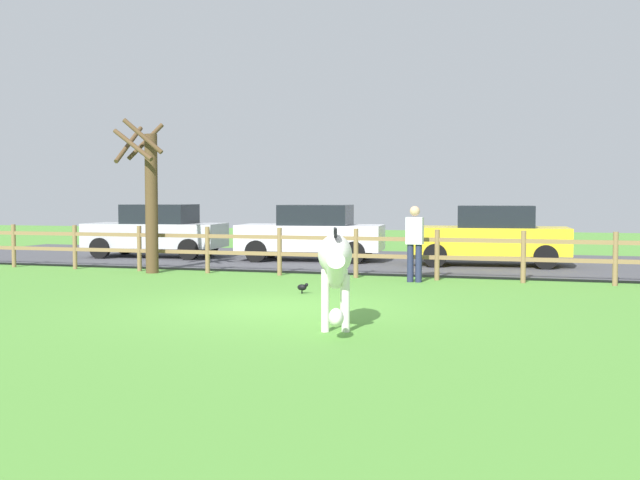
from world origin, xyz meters
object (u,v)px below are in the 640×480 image
at_px(zebra, 335,262).
at_px(parked_car_yellow, 491,235).
at_px(visitor_near_fence, 415,240).
at_px(crow_on_grass, 303,287).
at_px(bare_tree, 149,194).
at_px(parked_car_silver, 157,230).
at_px(parked_car_white, 312,232).

distance_m(zebra, parked_car_yellow, 10.32).
bearing_deg(parked_car_yellow, zebra, -97.32).
bearing_deg(visitor_near_fence, parked_car_yellow, 72.54).
bearing_deg(zebra, crow_on_grass, 114.82).
height_order(bare_tree, crow_on_grass, bare_tree).
height_order(parked_car_silver, visitor_near_fence, visitor_near_fence).
distance_m(zebra, parked_car_silver, 13.25).
distance_m(parked_car_white, parked_car_yellow, 4.92).
height_order(bare_tree, zebra, bare_tree).
xyz_separation_m(parked_car_white, parked_car_yellow, (4.92, -0.15, 0.00)).
xyz_separation_m(zebra, parked_car_silver, (-8.39, 10.26, -0.08)).
xyz_separation_m(crow_on_grass, parked_car_yellow, (2.96, 6.68, 0.72)).
relative_size(bare_tree, parked_car_yellow, 0.89).
xyz_separation_m(zebra, visitor_near_fence, (0.03, 6.17, -0.02)).
xyz_separation_m(bare_tree, crow_on_grass, (4.77, -2.76, -1.78)).
bearing_deg(crow_on_grass, visitor_near_fence, 57.26).
bearing_deg(parked_car_silver, parked_car_yellow, -0.12).
bearing_deg(zebra, visitor_near_fence, 89.68).
height_order(zebra, parked_car_silver, parked_car_silver).
bearing_deg(parked_car_silver, parked_car_white, 1.58).
distance_m(bare_tree, zebra, 9.05).
xyz_separation_m(bare_tree, parked_car_white, (2.81, 4.08, -1.06)).
distance_m(crow_on_grass, visitor_near_fence, 3.20).
height_order(crow_on_grass, visitor_near_fence, visitor_near_fence).
relative_size(crow_on_grass, parked_car_yellow, 0.05).
height_order(parked_car_silver, parked_car_yellow, same).
distance_m(bare_tree, parked_car_yellow, 8.74).
xyz_separation_m(parked_car_white, parked_car_silver, (-4.78, -0.13, 0.00)).
relative_size(zebra, parked_car_silver, 0.45).
bearing_deg(zebra, bare_tree, 135.47).
relative_size(zebra, parked_car_white, 0.45).
xyz_separation_m(bare_tree, parked_car_silver, (-1.97, 3.95, -1.06)).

